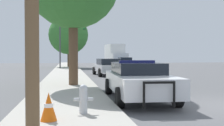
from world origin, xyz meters
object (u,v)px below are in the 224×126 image
at_px(car_background_midblock, 108,67).
at_px(police_car, 138,80).
at_px(fire_hydrant, 83,98).
at_px(traffic_cone, 49,107).
at_px(traffic_light, 70,35).
at_px(tree_sidewalk_far, 68,35).
at_px(box_truck, 115,55).
at_px(car_background_oncoming, 125,62).

bearing_deg(car_background_midblock, police_car, -96.92).
bearing_deg(fire_hydrant, police_car, 52.44).
xyz_separation_m(fire_hydrant, traffic_cone, (-0.84, -0.69, -0.07)).
relative_size(fire_hydrant, traffic_light, 0.13).
distance_m(traffic_light, tree_sidewalk_far, 4.90).
xyz_separation_m(police_car, fire_hydrant, (-2.20, -2.86, -0.21)).
bearing_deg(traffic_light, police_car, -84.43).
xyz_separation_m(fire_hydrant, box_truck, (7.04, 36.04, 1.26)).
relative_size(traffic_light, tree_sidewalk_far, 0.81).
bearing_deg(traffic_light, fire_hydrant, -89.74).
distance_m(police_car, traffic_light, 24.14).
distance_m(traffic_light, car_background_midblock, 11.91).
bearing_deg(car_background_oncoming, box_truck, -87.93).
xyz_separation_m(police_car, traffic_cone, (-3.04, -3.55, -0.29)).
relative_size(traffic_light, box_truck, 0.82).
distance_m(police_car, tree_sidewalk_far, 29.02).
relative_size(police_car, fire_hydrant, 7.08).
relative_size(fire_hydrant, car_background_midblock, 0.17).
relative_size(fire_hydrant, tree_sidewalk_far, 0.11).
distance_m(fire_hydrant, traffic_cone, 1.09).
height_order(police_car, traffic_cone, police_car).
bearing_deg(car_background_oncoming, traffic_light, 21.34).
height_order(tree_sidewalk_far, traffic_cone, tree_sidewalk_far).
distance_m(traffic_light, traffic_cone, 27.59).
height_order(car_background_midblock, box_truck, box_truck).
bearing_deg(fire_hydrant, car_background_midblock, 79.54).
relative_size(car_background_oncoming, tree_sidewalk_far, 0.62).
height_order(police_car, car_background_midblock, police_car).
bearing_deg(box_truck, traffic_light, 49.40).
distance_m(fire_hydrant, car_background_oncoming, 30.37).
relative_size(box_truck, tree_sidewalk_far, 0.98).
bearing_deg(fire_hydrant, car_background_oncoming, 76.20).
distance_m(car_background_oncoming, traffic_cone, 31.25).
bearing_deg(tree_sidewalk_far, fire_hydrant, -89.58).
xyz_separation_m(traffic_light, box_truck, (7.16, 9.38, -2.29)).
xyz_separation_m(tree_sidewalk_far, traffic_cone, (-0.61, -32.22, -4.07)).
bearing_deg(police_car, car_background_oncoming, -98.53).
relative_size(car_background_oncoming, box_truck, 0.63).
bearing_deg(box_truck, fire_hydrant, 75.69).
xyz_separation_m(car_background_oncoming, box_truck, (-0.21, 6.54, 1.04)).
bearing_deg(tree_sidewalk_far, car_background_midblock, -78.92).
xyz_separation_m(traffic_light, traffic_cone, (-0.72, -27.34, -3.63)).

